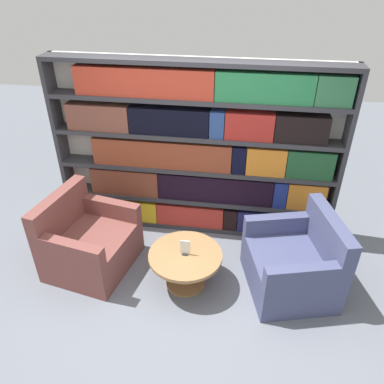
{
  "coord_description": "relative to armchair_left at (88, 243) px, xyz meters",
  "views": [
    {
      "loc": [
        0.58,
        -2.67,
        3.09
      ],
      "look_at": [
        0.06,
        0.73,
        0.91
      ],
      "focal_mm": 35.0,
      "sensor_mm": 36.0,
      "label": 1
    }
  ],
  "objects": [
    {
      "name": "ground_plane",
      "position": [
        1.09,
        -0.42,
        -0.31
      ],
      "size": [
        14.0,
        14.0,
        0.0
      ],
      "primitive_type": "plane",
      "color": "slate"
    },
    {
      "name": "bookshelf",
      "position": [
        1.14,
        0.95,
        0.76
      ],
      "size": [
        3.43,
        0.3,
        2.18
      ],
      "color": "silver",
      "rests_on": "ground_plane"
    },
    {
      "name": "armchair_left",
      "position": [
        0.0,
        0.0,
        0.0
      ],
      "size": [
        1.0,
        1.06,
        0.89
      ],
      "rotation": [
        0.0,
        0.0,
        1.38
      ],
      "color": "brown",
      "rests_on": "ground_plane"
    },
    {
      "name": "armchair_right",
      "position": [
        2.3,
        0.0,
        0.0
      ],
      "size": [
        1.06,
        1.11,
        0.89
      ],
      "rotation": [
        0.0,
        0.0,
        -1.31
      ],
      "color": "#42476B",
      "rests_on": "ground_plane"
    },
    {
      "name": "coffee_table",
      "position": [
        1.15,
        -0.15,
        -0.0
      ],
      "size": [
        0.79,
        0.79,
        0.43
      ],
      "color": "olive",
      "rests_on": "ground_plane"
    },
    {
      "name": "table_sign",
      "position": [
        1.15,
        -0.15,
        0.2
      ],
      "size": [
        0.11,
        0.06,
        0.18
      ],
      "color": "black",
      "rests_on": "coffee_table"
    }
  ]
}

